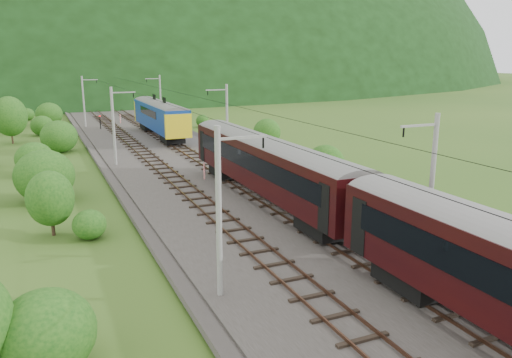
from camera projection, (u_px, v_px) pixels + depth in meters
name	position (u px, v px, depth m)	size (l,w,h in m)	color
ground	(332.00, 278.00, 25.99)	(600.00, 600.00, 0.00)	#2E531A
railbed	(255.00, 219.00, 34.85)	(14.00, 220.00, 0.30)	#38332D
track_left	(223.00, 221.00, 33.85)	(2.40, 220.00, 0.27)	brown
track_right	(286.00, 212.00, 35.73)	(2.40, 220.00, 0.27)	brown
catenary_left	(114.00, 124.00, 50.97)	(2.54, 192.28, 8.00)	gray
catenary_right	(226.00, 119.00, 55.76)	(2.54, 192.28, 8.00)	gray
overhead_wires	(255.00, 120.00, 33.19)	(4.83, 198.00, 0.03)	black
mountain_main	(61.00, 79.00, 257.08)	(504.00, 360.00, 244.00)	black
hazard_post_near	(120.00, 119.00, 84.38)	(0.16, 0.16, 1.49)	red
hazard_post_far	(204.00, 171.00, 45.52)	(0.16, 0.16, 1.52)	red
signal	(100.00, 121.00, 77.40)	(0.23, 0.23, 2.11)	black
vegetation_left	(27.00, 165.00, 42.47)	(13.31, 146.67, 6.26)	#164612
vegetation_right	(366.00, 174.00, 42.68)	(7.16, 98.96, 3.21)	#164612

